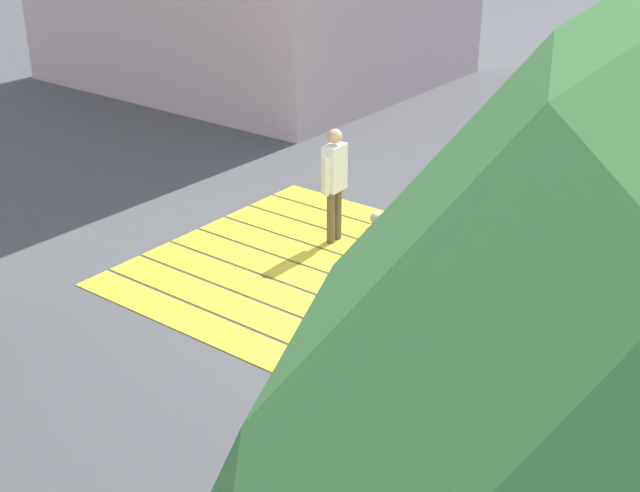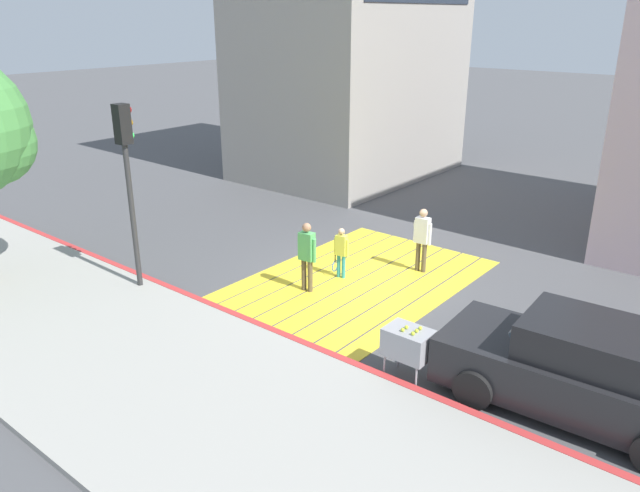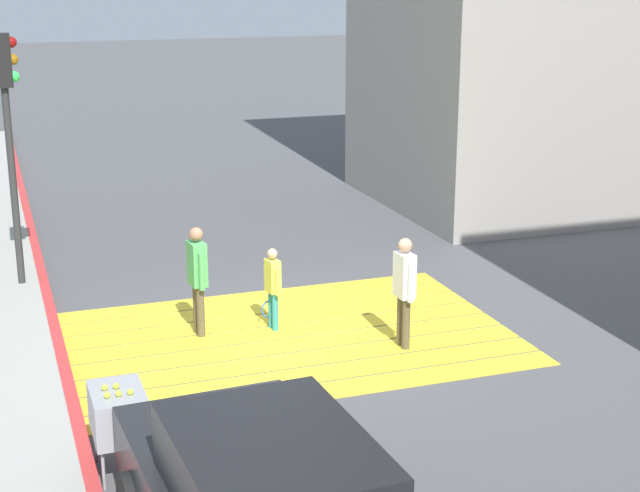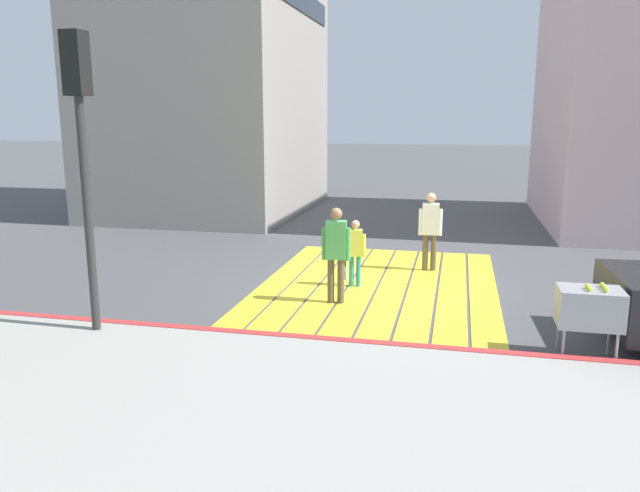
% 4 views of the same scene
% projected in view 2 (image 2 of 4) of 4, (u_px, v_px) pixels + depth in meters
% --- Properties ---
extents(ground_plane, '(120.00, 120.00, 0.00)m').
position_uv_depth(ground_plane, '(358.00, 280.00, 14.77)').
color(ground_plane, '#4C4C4F').
extents(crosswalk_stripes, '(6.40, 4.35, 0.01)m').
position_uv_depth(crosswalk_stripes, '(358.00, 280.00, 14.77)').
color(crosswalk_stripes, yellow).
rests_on(crosswalk_stripes, ground).
extents(sidewalk_west, '(4.80, 40.00, 0.12)m').
position_uv_depth(sidewalk_west, '(170.00, 379.00, 10.68)').
color(sidewalk_west, '#9E9B93').
rests_on(sidewalk_west, ground).
extents(curb_painted, '(0.16, 40.00, 0.13)m').
position_uv_depth(curb_painted, '(264.00, 328.00, 12.39)').
color(curb_painted, '#BC3333').
rests_on(curb_painted, ground).
extents(building_far_north, '(8.00, 6.04, 12.14)m').
position_uv_depth(building_far_north, '(350.00, 12.00, 22.72)').
color(building_far_north, gray).
rests_on(building_far_north, ground).
extents(car_parked_near_curb, '(2.15, 4.39, 1.57)m').
position_uv_depth(car_parked_near_curb, '(580.00, 370.00, 9.69)').
color(car_parked_near_curb, black).
rests_on(car_parked_near_curb, ground).
extents(traffic_light_corner, '(0.39, 0.28, 4.24)m').
position_uv_depth(traffic_light_corner, '(127.00, 161.00, 13.23)').
color(traffic_light_corner, '#2D2D2D').
rests_on(traffic_light_corner, ground).
extents(tennis_ball_cart, '(0.56, 0.80, 1.02)m').
position_uv_depth(tennis_ball_cart, '(408.00, 343.00, 10.57)').
color(tennis_ball_cart, '#99999E').
rests_on(tennis_ball_cart, ground).
extents(pedestrian_adult_lead, '(0.22, 0.48, 1.62)m').
position_uv_depth(pedestrian_adult_lead, '(422.00, 236.00, 14.95)').
color(pedestrian_adult_lead, brown).
rests_on(pedestrian_adult_lead, ground).
extents(pedestrian_adult_trailing, '(0.25, 0.48, 1.65)m').
position_uv_depth(pedestrian_adult_trailing, '(307.00, 252.00, 13.87)').
color(pedestrian_adult_trailing, brown).
rests_on(pedestrian_adult_trailing, ground).
extents(pedestrian_child_with_racket, '(0.28, 0.41, 1.27)m').
position_uv_depth(pedestrian_child_with_racket, '(341.00, 250.00, 14.68)').
color(pedestrian_child_with_racket, teal).
rests_on(pedestrian_child_with_racket, ground).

